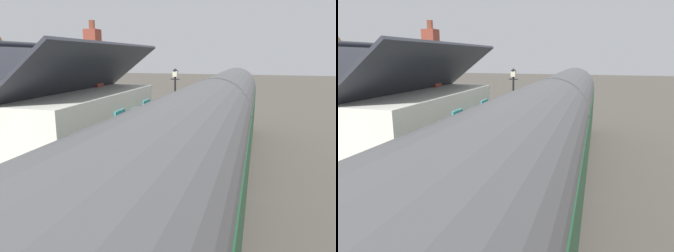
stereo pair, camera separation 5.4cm
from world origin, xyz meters
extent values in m
plane|color=#4C473F|center=(0.00, 0.00, 0.00)|extent=(160.00, 160.00, 0.00)
cube|color=#A39B8C|center=(0.00, 3.71, 0.47)|extent=(32.00, 5.42, 0.94)
cube|color=beige|center=(0.00, 1.18, 0.95)|extent=(32.00, 0.36, 0.02)
cube|color=gray|center=(0.00, -1.62, 0.07)|extent=(52.00, 0.08, 0.14)
cube|color=gray|center=(0.00, -0.18, 0.07)|extent=(52.00, 0.08, 0.14)
cube|color=black|center=(5.03, -0.90, 0.35)|extent=(10.03, 2.29, 0.70)
cube|color=#1E4C2D|center=(5.03, -0.90, 1.85)|extent=(10.90, 2.70, 2.30)
cylinder|color=#515154|center=(5.03, -0.90, 3.00)|extent=(10.90, 2.65, 2.65)
cube|color=black|center=(5.03, 0.47, 2.14)|extent=(9.26, 0.03, 0.80)
cylinder|color=black|center=(8.30, -0.90, 0.35)|extent=(0.70, 2.16, 0.70)
cylinder|color=black|center=(1.76, -0.90, 0.35)|extent=(0.70, 2.16, 0.70)
cube|color=black|center=(10.50, -0.90, 2.25)|extent=(0.04, 2.16, 0.90)
cylinder|color=#F2EDCC|center=(10.52, -0.90, 1.27)|extent=(0.06, 0.24, 0.24)
cube|color=red|center=(10.56, -0.90, 0.82)|extent=(0.16, 2.56, 0.24)
cube|color=#1E4C2D|center=(-6.33, -0.90, 1.85)|extent=(10.83, 2.70, 2.30)
cylinder|color=#515154|center=(-6.33, -0.90, 3.00)|extent=(10.83, 2.65, 2.65)
cube|color=black|center=(-6.33, 0.47, 2.14)|extent=(9.21, 0.03, 0.80)
cylinder|color=black|center=(-3.08, -0.90, 0.35)|extent=(0.70, 2.16, 0.70)
cube|color=silver|center=(-1.78, 4.46, 2.36)|extent=(7.29, 4.22, 2.84)
cube|color=#2D3038|center=(-1.78, 3.41, 4.60)|extent=(7.79, 2.37, 1.87)
cube|color=#2D3038|center=(-1.78, 5.52, 4.60)|extent=(7.79, 2.37, 1.87)
cylinder|color=#2D3038|center=(-1.78, 4.46, 5.42)|extent=(7.79, 0.16, 0.16)
cube|color=brown|center=(0.38, 4.46, 4.99)|extent=(0.56, 0.56, 2.41)
cylinder|color=brown|center=(0.38, 4.46, 6.37)|extent=(0.24, 0.24, 0.36)
cube|color=teal|center=(-0.34, 2.33, 1.99)|extent=(0.90, 0.06, 2.10)
cube|color=teal|center=(-1.74, 2.33, 2.64)|extent=(0.80, 0.05, 1.10)
cube|color=teal|center=(1.06, 2.33, 2.64)|extent=(0.80, 0.05, 1.10)
cube|color=brown|center=(6.69, 3.48, 1.39)|extent=(1.41, 0.44, 0.06)
cube|color=brown|center=(6.70, 3.30, 1.62)|extent=(1.40, 0.15, 0.40)
cube|color=black|center=(6.13, 3.46, 1.16)|extent=(0.07, 0.36, 0.44)
cube|color=black|center=(7.25, 3.50, 1.16)|extent=(0.07, 0.36, 0.44)
cube|color=teal|center=(5.46, 5.88, 1.14)|extent=(0.73, 0.32, 0.40)
ellipsoid|color=#3D8438|center=(5.46, 5.88, 1.45)|extent=(0.66, 0.29, 0.29)
cylinder|color=teal|center=(3.52, 2.84, 1.12)|extent=(0.38, 0.38, 0.35)
ellipsoid|color=olive|center=(3.52, 2.84, 1.45)|extent=(0.45, 0.45, 0.41)
cylinder|color=black|center=(4.61, 1.95, 2.48)|extent=(0.10, 0.10, 3.08)
cylinder|color=black|center=(4.61, 1.95, 3.87)|extent=(0.05, 0.50, 0.05)
cube|color=beige|center=(4.61, 1.95, 4.16)|extent=(0.24, 0.24, 0.32)
cone|color=black|center=(4.61, 1.95, 4.38)|extent=(0.32, 0.32, 0.14)
camera|label=1|loc=(-11.87, -2.39, 5.08)|focal=33.37mm
camera|label=2|loc=(-11.85, -2.44, 5.08)|focal=33.37mm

